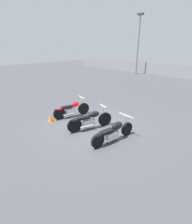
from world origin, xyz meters
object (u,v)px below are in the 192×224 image
light_pole_right (139,40)px  motorcycle_slot_1 (89,120)px  traffic_cone_near (50,118)px  motorcycle_slot_2 (113,132)px  motorcycle_slot_0 (71,109)px

light_pole_right → motorcycle_slot_1: (7.68, -14.69, -3.73)m
light_pole_right → motorcycle_slot_1: 16.99m
motorcycle_slot_1 → traffic_cone_near: bearing=-141.0°
light_pole_right → motorcycle_slot_1: light_pole_right is taller
motorcycle_slot_2 → motorcycle_slot_1: bearing=-176.9°
motorcycle_slot_1 → traffic_cone_near: (-1.97, -0.86, -0.23)m
motorcycle_slot_0 → motorcycle_slot_1: motorcycle_slot_1 is taller
light_pole_right → motorcycle_slot_2: (9.11, -14.73, -3.75)m
motorcycle_slot_0 → traffic_cone_near: motorcycle_slot_0 is taller
motorcycle_slot_1 → traffic_cone_near: motorcycle_slot_1 is taller
motorcycle_slot_0 → motorcycle_slot_1: (1.75, -0.25, 0.01)m
motorcycle_slot_2 → traffic_cone_near: bearing=-161.7°
light_pole_right → motorcycle_slot_0: size_ratio=3.46×
motorcycle_slot_2 → traffic_cone_near: 3.50m
light_pole_right → motorcycle_slot_0: light_pole_right is taller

